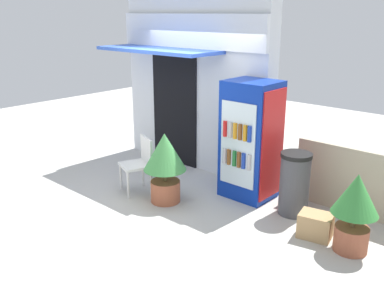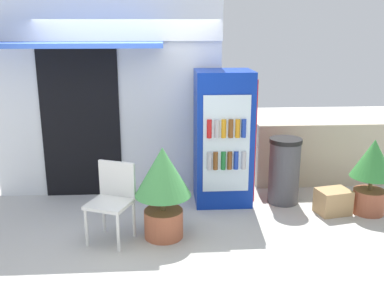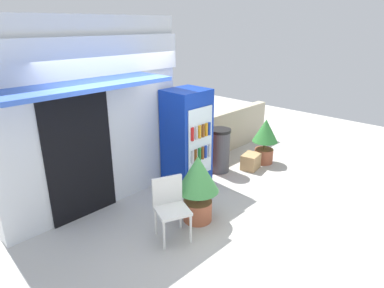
{
  "view_description": "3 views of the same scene",
  "coord_description": "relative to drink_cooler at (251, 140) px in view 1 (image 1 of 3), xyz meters",
  "views": [
    {
      "loc": [
        4.78,
        -4.47,
        2.83
      ],
      "look_at": [
        0.48,
        0.35,
        0.81
      ],
      "focal_mm": 39.76,
      "sensor_mm": 36.0,
      "label": 1
    },
    {
      "loc": [
        0.46,
        -4.91,
        2.41
      ],
      "look_at": [
        0.81,
        0.36,
        0.97
      ],
      "focal_mm": 40.63,
      "sensor_mm": 36.0,
      "label": 2
    },
    {
      "loc": [
        -2.93,
        -3.32,
        2.98
      ],
      "look_at": [
        0.76,
        0.21,
        1.1
      ],
      "focal_mm": 31.03,
      "sensor_mm": 36.0,
      "label": 3
    }
  ],
  "objects": [
    {
      "name": "drink_cooler",
      "position": [
        0.0,
        0.0,
        0.0
      ],
      "size": [
        0.78,
        0.73,
        1.85
      ],
      "color": "#0C2D9E",
      "rests_on": "ground"
    },
    {
      "name": "plastic_chair",
      "position": [
        -1.41,
        -1.04,
        -0.39
      ],
      "size": [
        0.59,
        0.58,
        0.91
      ],
      "color": "silver",
      "rests_on": "ground"
    },
    {
      "name": "potted_plant_curbside",
      "position": [
        1.88,
        -0.55,
        -0.32
      ],
      "size": [
        0.56,
        0.56,
        1.01
      ],
      "color": "#995138",
      "rests_on": "ground"
    },
    {
      "name": "storefront_building",
      "position": [
        -1.63,
        0.51,
        0.67
      ],
      "size": [
        3.23,
        1.17,
        3.09
      ],
      "color": "silver",
      "rests_on": "ground"
    },
    {
      "name": "cardboard_box",
      "position": [
        1.41,
        -0.53,
        -0.76
      ],
      "size": [
        0.47,
        0.39,
        0.33
      ],
      "primitive_type": "cube",
      "rotation": [
        0.0,
        0.0,
        0.2
      ],
      "color": "tan",
      "rests_on": "ground"
    },
    {
      "name": "trash_bin",
      "position": [
        0.85,
        -0.11,
        -0.46
      ],
      "size": [
        0.45,
        0.45,
        0.93
      ],
      "color": "#47474C",
      "rests_on": "ground"
    },
    {
      "name": "potted_plant_near_shop",
      "position": [
        -0.84,
        -1.05,
        -0.26
      ],
      "size": [
        0.65,
        0.65,
        1.1
      ],
      "color": "#AD5B3D",
      "rests_on": "ground"
    },
    {
      "name": "ground",
      "position": [
        -1.27,
        -0.83,
        -0.92
      ],
      "size": [
        16.0,
        16.0,
        0.0
      ],
      "primitive_type": "plane",
      "color": "beige"
    }
  ]
}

